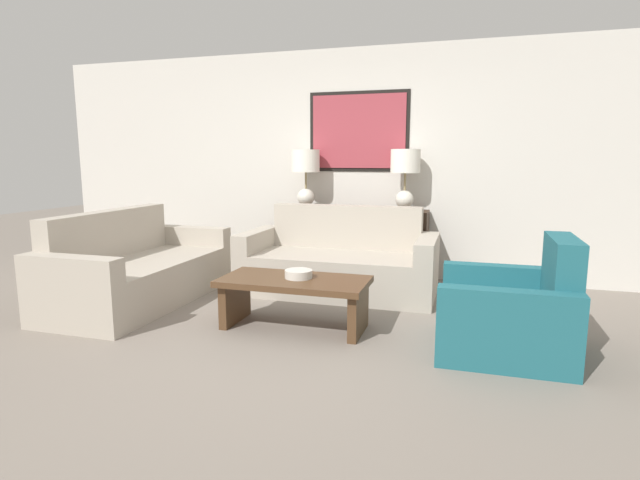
% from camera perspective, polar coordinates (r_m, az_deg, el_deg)
% --- Properties ---
extents(ground_plane, '(20.00, 20.00, 0.00)m').
position_cam_1_polar(ground_plane, '(3.92, -3.54, -11.48)').
color(ground_plane, slate).
extents(back_wall, '(8.00, 0.12, 2.65)m').
position_cam_1_polar(back_wall, '(6.01, 4.50, 8.71)').
color(back_wall, beige).
rests_on(back_wall, ground_plane).
extents(console_table, '(1.70, 0.38, 0.81)m').
position_cam_1_polar(console_table, '(5.83, 3.82, -0.44)').
color(console_table, '#332319').
rests_on(console_table, ground_plane).
extents(table_lamp_left, '(0.33, 0.33, 0.68)m').
position_cam_1_polar(table_lamp_left, '(5.91, -1.64, 7.99)').
color(table_lamp_left, silver).
rests_on(table_lamp_left, console_table).
extents(table_lamp_right, '(0.33, 0.33, 0.68)m').
position_cam_1_polar(table_lamp_right, '(5.65, 9.71, 7.80)').
color(table_lamp_right, silver).
rests_on(table_lamp_right, console_table).
extents(couch_by_back_wall, '(1.99, 0.92, 0.89)m').
position_cam_1_polar(couch_by_back_wall, '(5.23, 2.20, -2.80)').
color(couch_by_back_wall, '#ADA393').
rests_on(couch_by_back_wall, ground_plane).
extents(couch_by_side, '(0.92, 1.99, 0.89)m').
position_cam_1_polar(couch_by_side, '(5.20, -20.11, -3.44)').
color(couch_by_side, '#ADA393').
rests_on(couch_by_side, ground_plane).
extents(coffee_table, '(1.21, 0.59, 0.42)m').
position_cam_1_polar(coffee_table, '(4.13, -2.95, -5.89)').
color(coffee_table, '#4C331E').
rests_on(coffee_table, ground_plane).
extents(decorative_bowl, '(0.23, 0.23, 0.07)m').
position_cam_1_polar(decorative_bowl, '(4.11, -2.46, -3.90)').
color(decorative_bowl, beige).
rests_on(decorative_bowl, coffee_table).
extents(armchair_near_back_wall, '(0.90, 0.93, 0.85)m').
position_cam_1_polar(armchair_near_back_wall, '(3.89, 20.93, -7.94)').
color(armchair_near_back_wall, '#1E5B66').
rests_on(armchair_near_back_wall, ground_plane).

